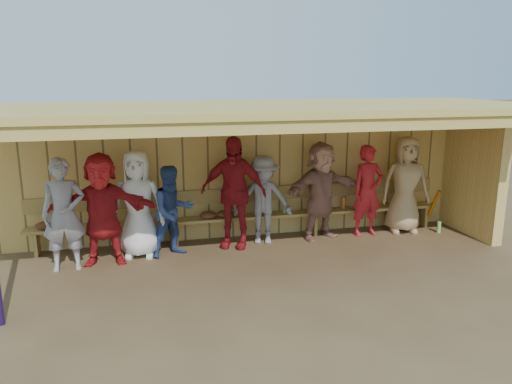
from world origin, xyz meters
TOP-DOWN VIEW (x-y plane):
  - ground at (0.00, 0.00)m, footprint 90.00×90.00m
  - player_a at (-3.02, 0.28)m, footprint 0.67×0.46m
  - player_b at (-1.92, 0.62)m, footprint 0.96×0.71m
  - player_c at (-1.37, 0.53)m, footprint 0.89×0.80m
  - player_d at (-0.31, 0.74)m, footprint 1.24×0.89m
  - player_e at (0.24, 0.81)m, footprint 1.14×0.84m
  - player_f at (1.32, 0.81)m, footprint 1.75×1.02m
  - player_g at (2.24, 0.78)m, footprint 0.67×0.48m
  - player_h at (3.02, 0.81)m, footprint 1.00×0.76m
  - player_extra at (-2.47, 0.42)m, footprint 1.69×0.63m
  - dugout_structure at (0.39, 0.69)m, footprint 8.80×3.20m
  - bench at (0.00, 1.12)m, footprint 7.60×0.34m
  - dugout_equipment at (-0.64, 0.99)m, footprint 7.31×0.62m

SIDE VIEW (x-z plane):
  - ground at x=0.00m, z-range 0.00..0.00m
  - dugout_equipment at x=-0.64m, z-range 0.09..0.89m
  - bench at x=0.00m, z-range 0.06..0.99m
  - player_c at x=-1.37m, z-range 0.00..1.52m
  - player_e at x=0.24m, z-range 0.00..1.58m
  - player_g at x=2.24m, z-range 0.00..1.70m
  - player_a at x=-3.02m, z-range 0.00..1.76m
  - player_b at x=-1.92m, z-range 0.00..1.78m
  - player_extra at x=-2.47m, z-range 0.00..1.79m
  - player_f at x=1.32m, z-range 0.00..1.79m
  - player_h at x=3.02m, z-range 0.00..1.84m
  - player_d at x=-0.31m, z-range 0.00..1.95m
  - dugout_structure at x=0.39m, z-range 0.44..2.94m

